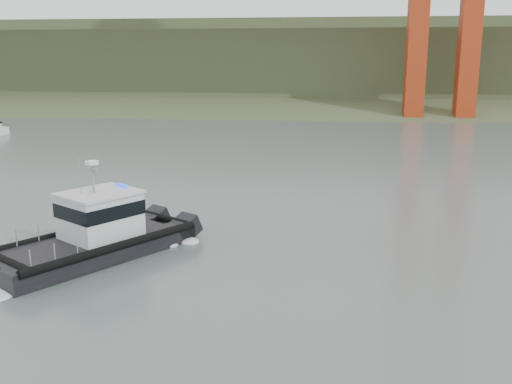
{
  "coord_description": "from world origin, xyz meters",
  "views": [
    {
      "loc": [
        3.19,
        -19.99,
        9.28
      ],
      "look_at": [
        -0.15,
        9.7,
        2.4
      ],
      "focal_mm": 40.0,
      "sensor_mm": 36.0,
      "label": 1
    }
  ],
  "objects": [
    {
      "name": "patrol_boat",
      "position": [
        -7.46,
        5.36,
        1.22
      ],
      "size": [
        8.61,
        10.34,
        4.86
      ],
      "rotation": [
        0.0,
        0.0,
        -0.59
      ],
      "color": "black",
      "rests_on": "ground"
    },
    {
      "name": "ground",
      "position": [
        0.0,
        0.0,
        0.0
      ],
      "size": [
        400.0,
        400.0,
        0.0
      ],
      "primitive_type": "plane",
      "color": "#51605B",
      "rests_on": "ground"
    },
    {
      "name": "headlands",
      "position": [
        0.0,
        125.5,
        7.05
      ],
      "size": [
        500.0,
        105.36,
        27.12
      ],
      "color": "#3A4829",
      "rests_on": "ground"
    }
  ]
}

